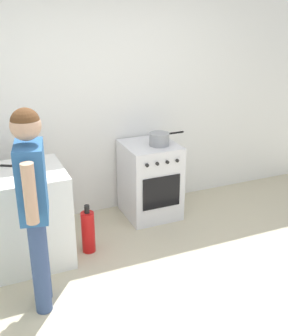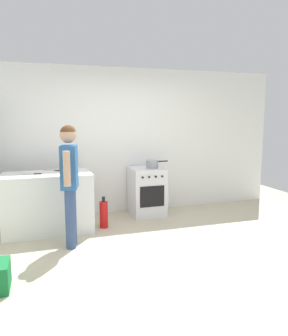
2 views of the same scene
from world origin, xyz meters
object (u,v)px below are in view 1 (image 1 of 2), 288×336
(pot, at_px, (159,139))
(oven_left, at_px, (150,180))
(person, at_px, (33,196))
(fire_extinguisher, at_px, (88,231))

(pot, bearing_deg, oven_left, 136.53)
(person, bearing_deg, oven_left, 37.24)
(oven_left, xyz_separation_m, fire_extinguisher, (-0.87, -0.48, -0.21))
(oven_left, distance_m, person, 1.87)
(pot, bearing_deg, fire_extinguisher, -156.81)
(oven_left, xyz_separation_m, person, (-1.43, -1.08, 0.55))
(pot, xyz_separation_m, fire_extinguisher, (-0.95, -0.41, -0.70))
(person, height_order, fire_extinguisher, person)
(oven_left, xyz_separation_m, pot, (0.08, -0.07, 0.49))
(oven_left, distance_m, fire_extinguisher, 1.01)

